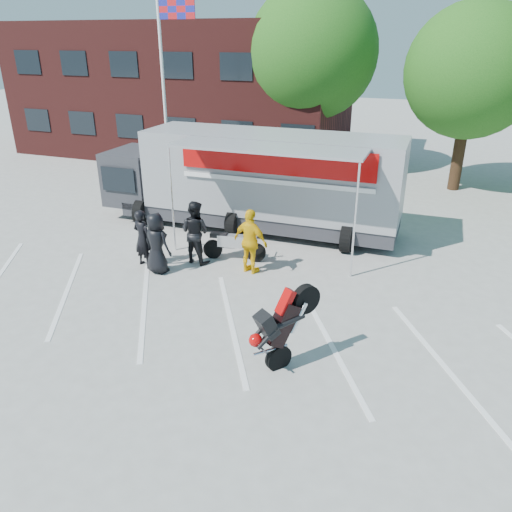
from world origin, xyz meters
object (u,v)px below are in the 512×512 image
Objects in this scene: tree_mid at (472,72)px; transporter_truck at (258,228)px; stunt_bike_rider at (301,358)px; parked_motorcycle at (234,260)px; spectator_leather_b at (143,238)px; flagpole at (168,70)px; spectator_leather_a at (157,243)px; spectator_leather_c at (195,232)px; spectator_hivis at (251,242)px; tree_left at (312,53)px.

transporter_truck is (-6.46, -7.74, -4.94)m from tree_mid.
stunt_bike_rider is (-2.87, -14.76, -4.94)m from tree_mid.
parked_motorcycle is (-6.17, -10.55, -4.94)m from tree_mid.
flagpole is at bearing -55.84° from spectator_leather_b.
flagpole is 4.65× the size of spectator_leather_b.
stunt_bike_rider is at bearing 165.02° from spectator_leather_a.
spectator_leather_c reaches higher than transporter_truck.
flagpole is 9.45m from spectator_hivis.
tree_left is 13.75m from spectator_leather_b.
parked_motorcycle is at bearing -125.21° from spectator_leather_a.
spectator_leather_b is 0.90× the size of spectator_leather_c.
spectator_leather_a is at bearing 122.69° from parked_motorcycle.
tree_left is 4.49× the size of stunt_bike_rider.
flagpole reaches higher than stunt_bike_rider.
tree_left reaches higher than spectator_leather_c.
flagpole is at bearing -125.28° from tree_left.
stunt_bike_rider is at bearing -63.47° from transporter_truck.
spectator_leather_a is at bearing -64.75° from flagpole.
spectator_leather_b is (-1.53, -12.83, -4.71)m from tree_left.
tree_mid is (11.24, 5.00, -0.11)m from flagpole.
spectator_leather_a is at bearing 169.45° from spectator_leather_b.
stunt_bike_rider is 1.01× the size of spectator_leather_c.
stunt_bike_rider is 1.01× the size of spectator_hivis.
stunt_bike_rider reaches higher than parked_motorcycle.
tree_left reaches higher than spectator_leather_b.
spectator_leather_c is at bearing -90.95° from tree_left.
flagpole is 7.48m from transporter_truck.
transporter_truck reaches higher than stunt_bike_rider.
spectator_leather_c is (1.33, 0.77, 0.09)m from spectator_leather_b.
spectator_leather_b reaches higher than parked_motorcycle.
spectator_leather_b is 3.21m from spectator_hivis.
spectator_leather_a reaches higher than parked_motorcycle.
spectator_leather_c is (4.05, -6.06, -4.10)m from flagpole.
transporter_truck is 5.34× the size of parked_motorcycle.
spectator_hivis is (1.07, -3.44, 0.95)m from transporter_truck.
flagpole reaches higher than transporter_truck.
transporter_truck is at bearing -104.42° from spectator_leather_b.
spectator_leather_c is (-7.20, -11.06, -3.99)m from tree_mid.
spectator_leather_c is (-4.33, 3.70, 0.95)m from stunt_bike_rider.
spectator_hivis reaches higher than spectator_leather_b.
parked_motorcycle is 5.35m from stunt_bike_rider.
tree_left is 12.85m from parked_motorcycle.
parked_motorcycle is 1.15× the size of spectator_leather_b.
transporter_truck is 5.57× the size of spectator_hivis.
spectator_leather_b is (-0.63, 0.27, -0.03)m from spectator_leather_a.
tree_mid is 13.04m from spectator_hivis.
stunt_bike_rider is 4.48m from spectator_hivis.
spectator_leather_b is (-8.53, -11.83, -4.08)m from tree_mid.
tree_left is 13.13m from spectator_hivis.
spectator_leather_c reaches higher than stunt_bike_rider.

